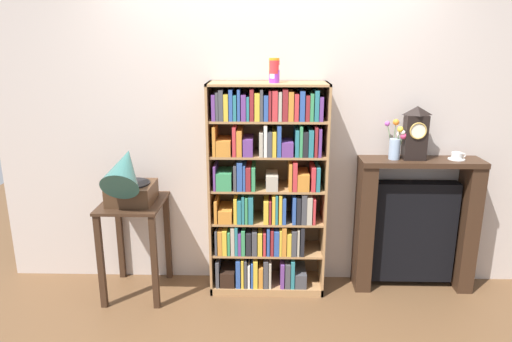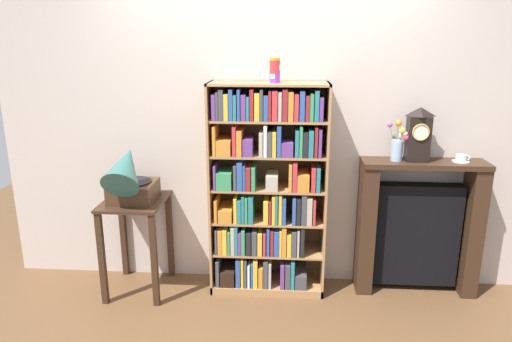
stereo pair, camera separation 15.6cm
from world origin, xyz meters
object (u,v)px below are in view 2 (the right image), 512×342
Objects in this scene: cup_stack at (275,71)px; gramophone at (129,177)px; mantel_clock at (418,134)px; bookshelf at (267,193)px; fireplace_mantel at (417,228)px; teacup_with_saucer at (461,159)px; flower_vase at (398,144)px; side_table_left at (136,225)px.

cup_stack reaches higher than gramophone.
bookshelf is at bearing -177.77° from mantel_clock.
bookshelf reaches higher than fireplace_mantel.
cup_stack is at bearing 8.00° from gramophone.
teacup_with_saucer is at bearing -4.40° from fireplace_mantel.
teacup_with_saucer is at bearing 0.33° from flower_vase.
fireplace_mantel is at bearing 175.60° from teacup_with_saucer.
bookshelf is 12.75× the size of teacup_with_saucer.
gramophone is 0.49× the size of fireplace_mantel.
cup_stack is 1.08m from flower_vase.
cup_stack is at bearing -176.48° from mantel_clock.
mantel_clock reaches higher than flower_vase.
teacup_with_saucer is (0.33, 0.00, -0.18)m from mantel_clock.
fireplace_mantel is at bearing 3.17° from bookshelf.
mantel_clock is 0.37m from teacup_with_saucer.
cup_stack is at bearing 3.54° from side_table_left.
cup_stack is 0.33× the size of gramophone.
mantel_clock reaches higher than gramophone.
flower_vase is at bearing 6.16° from gramophone.
bookshelf is at bearing -176.83° from fireplace_mantel.
fireplace_mantel is 8.29× the size of teacup_with_saucer.
cup_stack is at bearing -175.56° from fireplace_mantel.
gramophone is 2.27m from fireplace_mantel.
flower_vase is (0.93, 0.07, -0.54)m from cup_stack.
bookshelf is 2.17× the size of side_table_left.
bookshelf is 1.22m from fireplace_mantel.
flower_vase is (-0.14, -0.00, -0.08)m from mantel_clock.
flower_vase is (2.00, 0.22, 0.23)m from gramophone.
bookshelf reaches higher than flower_vase.
fireplace_mantel is at bearing 6.31° from flower_vase.
teacup_with_saucer is (0.26, -0.02, 0.57)m from fireplace_mantel.
mantel_clock is (1.12, 0.04, 0.47)m from bookshelf.
bookshelf is 1.06m from side_table_left.
side_table_left is at bearing -176.00° from fireplace_mantel.
mantel_clock is (-0.07, -0.02, 0.75)m from fireplace_mantel.
mantel_clock is at bearing 3.52° from cup_stack.
teacup_with_saucer is at bearing 1.81° from bookshelf.
side_table_left is 1.88× the size of mantel_clock.
bookshelf is 1.54× the size of fireplace_mantel.
gramophone reaches higher than fireplace_mantel.
flower_vase is (0.98, 0.04, 0.39)m from bookshelf.
cup_stack is 1.17m from mantel_clock.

